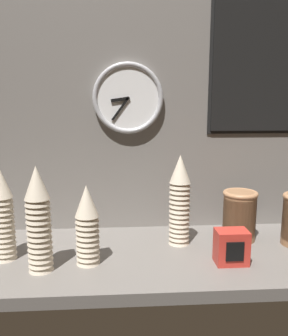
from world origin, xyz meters
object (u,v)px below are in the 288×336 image
at_px(wall_clock, 128,98).
at_px(menu_board, 269,61).
at_px(cup_stack_center_right, 180,200).
at_px(cup_stack_left, 38,219).
at_px(napkin_dispenser, 231,247).
at_px(cup_stack_far_left, 2,214).
at_px(bowl_stack_right, 239,215).
at_px(cup_stack_center_left, 87,225).

xyz_separation_m(wall_clock, menu_board, (0.56, 0.01, 0.15)).
bearing_deg(cup_stack_center_right, wall_clock, 137.25).
xyz_separation_m(cup_stack_left, napkin_dispenser, (0.62, 0.01, -0.11)).
height_order(cup_stack_far_left, menu_board, menu_board).
distance_m(cup_stack_center_right, bowl_stack_right, 0.25).
relative_size(cup_stack_left, cup_stack_center_right, 1.00).
relative_size(wall_clock, napkin_dispenser, 2.44).
distance_m(bowl_stack_right, menu_board, 0.62).
xyz_separation_m(cup_stack_far_left, cup_stack_center_left, (0.28, -0.05, -0.03)).
bearing_deg(napkin_dispenser, cup_stack_center_right, 129.53).
bearing_deg(cup_stack_center_right, cup_stack_left, -158.77).
xyz_separation_m(bowl_stack_right, wall_clock, (-0.42, 0.15, 0.44)).
height_order(cup_stack_left, menu_board, menu_board).
distance_m(cup_stack_center_left, wall_clock, 0.53).
height_order(cup_stack_left, wall_clock, wall_clock).
bearing_deg(cup_stack_center_left, napkin_dispenser, -3.77).
xyz_separation_m(cup_stack_left, cup_stack_center_left, (0.15, 0.04, -0.04)).
xyz_separation_m(menu_board, napkin_dispenser, (-0.23, -0.35, -0.63)).
height_order(cup_stack_center_left, wall_clock, wall_clock).
bearing_deg(wall_clock, cup_stack_left, -129.22).
distance_m(cup_stack_center_right, menu_board, 0.66).
height_order(cup_stack_center_right, wall_clock, wall_clock).
height_order(cup_stack_left, napkin_dispenser, cup_stack_left).
bearing_deg(cup_stack_center_left, menu_board, 24.68).
bearing_deg(bowl_stack_right, napkin_dispenser, -114.78).
bearing_deg(menu_board, bowl_stack_right, -132.07).
height_order(cup_stack_center_right, menu_board, menu_board).
bearing_deg(cup_stack_center_right, cup_stack_center_left, -156.11).
height_order(bowl_stack_right, menu_board, menu_board).
relative_size(cup_stack_left, wall_clock, 1.22).
bearing_deg(wall_clock, menu_board, 0.91).
relative_size(wall_clock, menu_board, 0.48).
height_order(bowl_stack_right, napkin_dispenser, bowl_stack_right).
relative_size(menu_board, napkin_dispenser, 5.08).
distance_m(cup_stack_far_left, cup_stack_center_right, 0.62).
bearing_deg(napkin_dispenser, cup_stack_far_left, 173.69).
height_order(cup_stack_left, cup_stack_far_left, cup_stack_left).
distance_m(cup_stack_left, cup_stack_center_left, 0.15).
xyz_separation_m(cup_stack_left, menu_board, (0.85, 0.36, 0.52)).
relative_size(bowl_stack_right, menu_board, 0.33).
relative_size(cup_stack_center_right, napkin_dispenser, 2.97).
distance_m(cup_stack_far_left, napkin_dispenser, 0.77).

